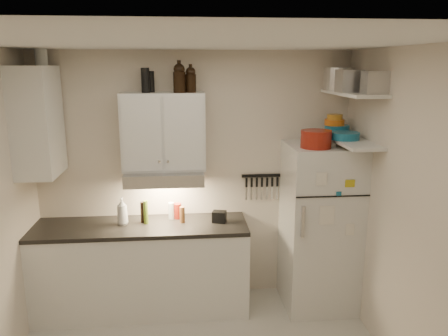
{
  "coord_description": "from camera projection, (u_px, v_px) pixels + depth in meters",
  "views": [
    {
      "loc": [
        -0.1,
        -2.91,
        2.46
      ],
      "look_at": [
        0.25,
        0.9,
        1.55
      ],
      "focal_mm": 35.0,
      "sensor_mm": 36.0,
      "label": 1
    }
  ],
  "objects": [
    {
      "name": "range_hood",
      "position": [
        165.0,
        176.0,
        4.28
      ],
      "size": [
        0.76,
        0.46,
        0.12
      ],
      "primitive_type": "cube",
      "color": "silver",
      "rests_on": "back_wall"
    },
    {
      "name": "ceiling",
      "position": [
        198.0,
        40.0,
        2.79
      ],
      "size": [
        3.2,
        3.0,
        0.02
      ],
      "primitive_type": "cube",
      "color": "white",
      "rests_on": "ground"
    },
    {
      "name": "back_wall",
      "position": [
        195.0,
        178.0,
        4.56
      ],
      "size": [
        3.2,
        0.02,
        2.6
      ],
      "primitive_type": "cube",
      "color": "beige",
      "rests_on": "ground"
    },
    {
      "name": "fridge",
      "position": [
        320.0,
        227.0,
        4.43
      ],
      "size": [
        0.7,
        0.68,
        1.7
      ],
      "primitive_type": "cube",
      "color": "silver",
      "rests_on": "floor"
    },
    {
      "name": "thermos_a",
      "position": [
        151.0,
        82.0,
        4.16
      ],
      "size": [
        0.07,
        0.07,
        0.2
      ],
      "primitive_type": "cylinder",
      "rotation": [
        0.0,
        0.0,
        0.03
      ],
      "color": "black",
      "rests_on": "upper_cabinet"
    },
    {
      "name": "tin_b",
      "position": [
        375.0,
        83.0,
        3.68
      ],
      "size": [
        0.2,
        0.2,
        0.19
      ],
      "primitive_type": "cube",
      "rotation": [
        0.0,
        0.0,
        -0.08
      ],
      "color": "#AAAAAD",
      "rests_on": "shelf_hi"
    },
    {
      "name": "upper_cabinet",
      "position": [
        164.0,
        131.0,
        4.24
      ],
      "size": [
        0.8,
        0.33,
        0.75
      ],
      "primitive_type": "cube",
      "color": "white",
      "rests_on": "back_wall"
    },
    {
      "name": "spice_jar",
      "position": [
        333.0,
        141.0,
        4.14
      ],
      "size": [
        0.07,
        0.07,
        0.11
      ],
      "primitive_type": "cylinder",
      "rotation": [
        0.0,
        0.0,
        0.02
      ],
      "color": "silver",
      "rests_on": "fridge"
    },
    {
      "name": "countertop",
      "position": [
        141.0,
        227.0,
        4.3
      ],
      "size": [
        2.1,
        0.62,
        0.04
      ],
      "primitive_type": "cube",
      "color": "black",
      "rests_on": "base_cabinet"
    },
    {
      "name": "caddy",
      "position": [
        219.0,
        217.0,
        4.36
      ],
      "size": [
        0.15,
        0.13,
        0.11
      ],
      "primitive_type": "cube",
      "rotation": [
        0.0,
        0.0,
        -0.28
      ],
      "color": "black",
      "rests_on": "countertop"
    },
    {
      "name": "vinegar_bottle",
      "position": [
        143.0,
        212.0,
        4.35
      ],
      "size": [
        0.05,
        0.05,
        0.21
      ],
      "primitive_type": "cylinder",
      "rotation": [
        0.0,
        0.0,
        0.22
      ],
      "color": "black",
      "rests_on": "countertop"
    },
    {
      "name": "oil_bottle",
      "position": [
        146.0,
        212.0,
        4.3
      ],
      "size": [
        0.06,
        0.06,
        0.24
      ],
      "primitive_type": "cylinder",
      "rotation": [
        0.0,
        0.0,
        -0.43
      ],
      "color": "#506A1A",
      "rests_on": "countertop"
    },
    {
      "name": "bowl_orange",
      "position": [
        334.0,
        122.0,
        4.32
      ],
      "size": [
        0.19,
        0.19,
        0.06
      ],
      "primitive_type": "cylinder",
      "color": "#D26413",
      "rests_on": "bowl_teal"
    },
    {
      "name": "growler_a",
      "position": [
        179.0,
        78.0,
        4.07
      ],
      "size": [
        0.15,
        0.15,
        0.28
      ],
      "primitive_type": null,
      "rotation": [
        0.0,
        0.0,
        -0.41
      ],
      "color": "black",
      "rests_on": "upper_cabinet"
    },
    {
      "name": "base_cabinet",
      "position": [
        143.0,
        270.0,
        4.41
      ],
      "size": [
        2.1,
        0.6,
        0.88
      ],
      "primitive_type": "cube",
      "color": "white",
      "rests_on": "floor"
    },
    {
      "name": "clear_bottle",
      "position": [
        171.0,
        211.0,
        4.45
      ],
      "size": [
        0.07,
        0.07,
        0.17
      ],
      "primitive_type": "cylinder",
      "rotation": [
        0.0,
        0.0,
        0.24
      ],
      "color": "silver",
      "rests_on": "countertop"
    },
    {
      "name": "shelf_hi",
      "position": [
        353.0,
        93.0,
        4.01
      ],
      "size": [
        0.3,
        0.95,
        0.03
      ],
      "primitive_type": "cube",
      "color": "white",
      "rests_on": "right_wall"
    },
    {
      "name": "soap_bottle",
      "position": [
        122.0,
        209.0,
        4.27
      ],
      "size": [
        0.13,
        0.13,
        0.31
      ],
      "primitive_type": "imported",
      "rotation": [
        0.0,
        0.0,
        -0.11
      ],
      "color": "white",
      "rests_on": "countertop"
    },
    {
      "name": "bowl_yellow",
      "position": [
        335.0,
        117.0,
        4.31
      ],
      "size": [
        0.15,
        0.15,
        0.05
      ],
      "primitive_type": "cylinder",
      "color": "#BD7E21",
      "rests_on": "bowl_orange"
    },
    {
      "name": "book_stack",
      "position": [
        351.0,
        142.0,
        4.15
      ],
      "size": [
        0.19,
        0.23,
        0.07
      ],
      "primitive_type": "cube",
      "rotation": [
        0.0,
        0.0,
        0.09
      ],
      "color": "gold",
      "rests_on": "fridge"
    },
    {
      "name": "thermos_b",
      "position": [
        145.0,
        80.0,
        4.07
      ],
      "size": [
        0.1,
        0.1,
        0.23
      ],
      "primitive_type": "cylinder",
      "rotation": [
        0.0,
        0.0,
        -0.32
      ],
      "color": "black",
      "rests_on": "upper_cabinet"
    },
    {
      "name": "bowl_teal",
      "position": [
        337.0,
        130.0,
        4.35
      ],
      "size": [
        0.24,
        0.24,
        0.1
      ],
      "primitive_type": "cylinder",
      "color": "#176281",
      "rests_on": "shelf_lo"
    },
    {
      "name": "stock_pot",
      "position": [
        339.0,
        79.0,
        4.28
      ],
      "size": [
        0.34,
        0.34,
        0.22
      ],
      "primitive_type": "cylinder",
      "rotation": [
        0.0,
        0.0,
        0.13
      ],
      "color": "silver",
      "rests_on": "shelf_hi"
    },
    {
      "name": "pepper_mill",
      "position": [
        182.0,
        215.0,
        4.34
      ],
      "size": [
        0.06,
        0.06,
        0.16
      ],
      "primitive_type": "cylinder",
      "rotation": [
        0.0,
        0.0,
        -0.2
      ],
      "color": "brown",
      "rests_on": "countertop"
    },
    {
      "name": "knife_strip",
      "position": [
        261.0,
        176.0,
        4.59
      ],
      "size": [
        0.42,
        0.02,
        0.03
      ],
      "primitive_type": "cube",
      "color": "black",
      "rests_on": "back_wall"
    },
    {
      "name": "shelf_lo",
      "position": [
        349.0,
        141.0,
        4.11
      ],
      "size": [
        0.3,
        0.95,
        0.03
      ],
      "primitive_type": "cube",
      "color": "white",
      "rests_on": "right_wall"
    },
    {
      "name": "plates",
      "position": [
        345.0,
        136.0,
        4.08
      ],
      "size": [
        0.29,
        0.29,
        0.07
      ],
      "primitive_type": "cylinder",
      "rotation": [
        0.0,
        0.0,
        0.08
      ],
      "color": "#176281",
      "rests_on": "shelf_lo"
    },
    {
      "name": "side_cabinet",
      "position": [
        37.0,
        122.0,
        3.98
      ],
      "size": [
        0.33,
        0.55,
        1.0
      ],
      "primitive_type": "cube",
      "color": "white",
      "rests_on": "left_wall"
    },
    {
      "name": "side_jar",
      "position": [
        41.0,
        57.0,
        3.95
      ],
      "size": [
        0.15,
        0.15,
        0.15
      ],
      "primitive_type": "cylinder",
      "rotation": [
        0.0,
        0.0,
        -0.42
      ],
      "color": "silver",
      "rests_on": "side_cabinet"
    },
    {
      "name": "dutch_oven",
      "position": [
        316.0,
        139.0,
        4.06
      ],
      "size": [
        0.33,
        0.33,
        0.17
      ],
      "primitive_type": "cylinder",
      "rotation": [
        0.0,
        0.0,
        -0.16
      ],
      "color": "maroon",
      "rests_on": "fridge"
    },
    {
      "name": "tin_a",
      "position": [
        349.0,
        81.0,
        3.92
      ],
      "size": [
        0.21,
        0.19,
        0.2
      ],
      "primitive_type": "cube",
      "rotation": [
        0.0,
        0.0,
        0.06
      ],
      "color": "#AAAAAD",
      "rests_on": "shelf_hi"
    },
    {
      "name": "right_wall",
      "position": [
        417.0,
        225.0,
        3.24
      ],
      "size": [
        0.02,
        3.0,
        2.6
      ],
      "primitive_type": "cube",
      "color": "beige",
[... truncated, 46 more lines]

